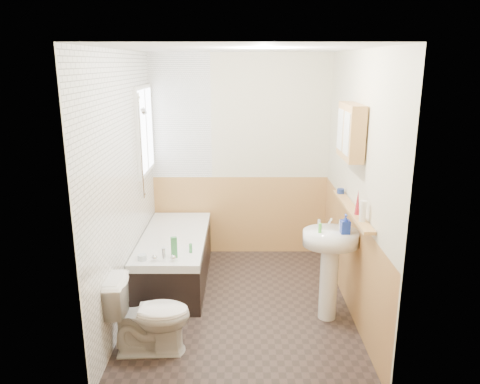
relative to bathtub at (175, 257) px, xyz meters
name	(u,v)px	position (x,y,z in m)	size (l,w,h in m)	color
floor	(240,304)	(0.73, -0.55, -0.28)	(2.80, 2.80, 0.00)	black
ceiling	(240,49)	(0.73, -0.55, 2.22)	(2.80, 2.80, 0.00)	white
wall_back	(240,157)	(0.73, 0.86, 0.97)	(2.20, 0.02, 2.50)	beige
wall_front	(240,241)	(0.73, -1.96, 0.97)	(2.20, 0.02, 2.50)	beige
wall_left	(123,186)	(-0.38, -0.55, 0.97)	(0.02, 2.80, 2.50)	beige
wall_right	(357,186)	(1.84, -0.55, 0.97)	(0.02, 2.80, 2.50)	beige
wainscot_right	(349,259)	(1.82, -0.55, 0.22)	(0.01, 2.80, 1.00)	tan
wainscot_front	(240,339)	(0.73, -1.94, 0.22)	(2.20, 0.01, 1.00)	tan
wainscot_back	(240,215)	(0.73, 0.84, 0.22)	(2.20, 0.01, 1.00)	tan
tile_cladding_left	(126,186)	(-0.36, -0.55, 0.97)	(0.01, 2.80, 2.50)	white
tile_return_back	(180,117)	(0.00, 0.84, 1.47)	(0.75, 0.01, 1.50)	white
window	(145,130)	(-0.33, 0.40, 1.37)	(0.03, 0.79, 0.99)	white
bathtub	(175,257)	(0.00, 0.00, 0.00)	(0.70, 1.61, 0.68)	black
shower_riser	(142,138)	(-0.31, 0.05, 1.34)	(0.10, 0.08, 1.13)	silver
toilet	(150,315)	(-0.03, -1.34, 0.06)	(0.39, 0.69, 0.68)	white
sink	(330,257)	(1.57, -0.80, 0.35)	(0.52, 0.42, 1.00)	white
pine_shelf	(352,210)	(1.77, -0.70, 0.78)	(0.10, 1.27, 0.03)	tan
medicine_cabinet	(351,132)	(1.74, -0.58, 1.49)	(0.14, 0.56, 0.50)	tan
foam_can	(363,211)	(1.77, -1.07, 0.89)	(0.06, 0.06, 0.18)	silver
green_bottle	(358,202)	(1.77, -0.89, 0.91)	(0.05, 0.05, 0.23)	maroon
black_jar	(341,191)	(1.77, -0.19, 0.82)	(0.08, 0.08, 0.05)	navy
soap_bottle	(345,229)	(1.68, -0.86, 0.65)	(0.08, 0.18, 0.08)	#19339E
clear_bottle	(320,228)	(1.46, -0.84, 0.65)	(0.03, 0.03, 0.09)	#59C647
blue_gel	(174,247)	(0.09, -0.61, 0.37)	(0.06, 0.04, 0.21)	#388447
cream_jar	(142,257)	(-0.21, -0.67, 0.29)	(0.09, 0.09, 0.05)	silver
orange_bottle	(191,248)	(0.24, -0.49, 0.31)	(0.03, 0.03, 0.09)	#388447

